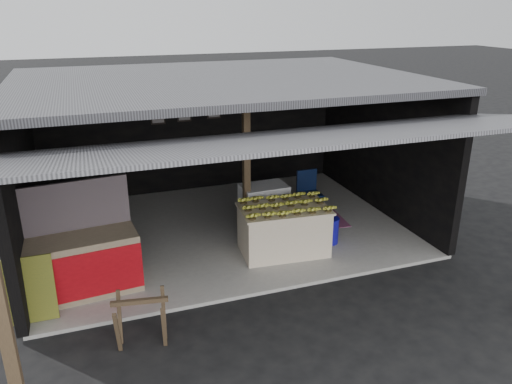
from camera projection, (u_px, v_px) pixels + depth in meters
name	position (u px, v px, depth m)	size (l,w,h in m)	color
ground	(267.00, 294.00, 7.78)	(80.00, 80.00, 0.00)	black
concrete_slab	(223.00, 229.00, 9.98)	(7.00, 5.00, 0.06)	gray
shophouse	(216.00, 124.00, 9.53)	(7.40, 7.29, 3.02)	black
banana_table	(284.00, 230.00, 8.84)	(1.63, 1.08, 0.86)	white
banana_pile	(284.00, 203.00, 8.66)	(1.43, 0.86, 0.17)	gold
white_crate	(264.00, 209.00, 9.63)	(0.89, 0.62, 0.96)	white
neighbor_stall	(82.00, 262.00, 7.57)	(1.72, 0.91, 1.71)	#998466
green_signboard	(31.00, 290.00, 6.90)	(0.63, 0.04, 0.95)	black
sawhorse	(141.00, 317.00, 6.46)	(0.73, 0.71, 0.70)	#4F3C27
water_barrel	(330.00, 231.00, 9.26)	(0.32, 0.32, 0.47)	#110D96
plastic_chair	(308.00, 189.00, 10.45)	(0.45, 0.45, 0.94)	#091432
magenta_rug	(308.00, 220.00, 10.27)	(1.50, 1.00, 0.01)	#73194B
picture_frames	(186.00, 112.00, 11.37)	(1.62, 0.04, 0.46)	black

